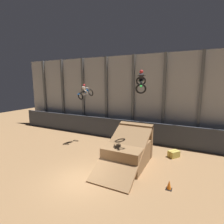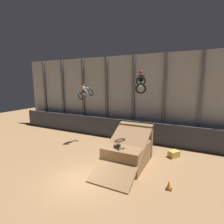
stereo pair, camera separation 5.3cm
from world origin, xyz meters
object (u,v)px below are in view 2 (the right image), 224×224
(rider_bike_right_air, at_px, (141,82))
(traffic_cone_arena_edge, at_px, (107,153))
(hay_bale_trackside, at_px, (174,154))
(rider_bike_left_air, at_px, (85,92))
(traffic_cone_near_ramp, at_px, (169,185))
(dirt_ramp, at_px, (129,150))

(rider_bike_right_air, relative_size, traffic_cone_arena_edge, 3.27)
(rider_bike_right_air, height_order, traffic_cone_arena_edge, rider_bike_right_air)
(traffic_cone_arena_edge, distance_m, hay_bale_trackside, 5.73)
(rider_bike_left_air, distance_m, hay_bale_trackside, 10.17)
(rider_bike_right_air, relative_size, traffic_cone_near_ramp, 3.27)
(traffic_cone_near_ramp, distance_m, traffic_cone_arena_edge, 6.20)
(traffic_cone_near_ramp, bearing_deg, rider_bike_right_air, 141.81)
(dirt_ramp, distance_m, traffic_cone_near_ramp, 4.22)
(traffic_cone_arena_edge, xyz_separation_m, hay_bale_trackside, (5.26, 2.26, -0.00))
(traffic_cone_near_ramp, bearing_deg, rider_bike_left_air, 152.85)
(hay_bale_trackside, bearing_deg, rider_bike_left_air, -178.54)
(dirt_ramp, xyz_separation_m, traffic_cone_near_ramp, (3.45, -2.31, -0.72))
(traffic_cone_arena_edge, bearing_deg, rider_bike_right_air, -12.51)
(rider_bike_right_air, height_order, hay_bale_trackside, rider_bike_right_air)
(rider_bike_right_air, xyz_separation_m, hay_bale_trackside, (2.18, 2.95, -6.10))
(rider_bike_left_air, relative_size, hay_bale_trackside, 1.74)
(rider_bike_left_air, height_order, hay_bale_trackside, rider_bike_left_air)
(traffic_cone_arena_edge, bearing_deg, rider_bike_left_air, 150.23)
(traffic_cone_near_ramp, relative_size, traffic_cone_arena_edge, 1.00)
(traffic_cone_arena_edge, relative_size, hay_bale_trackside, 0.54)
(rider_bike_right_air, xyz_separation_m, traffic_cone_near_ramp, (2.51, -1.97, -6.10))
(traffic_cone_near_ramp, height_order, traffic_cone_arena_edge, same)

